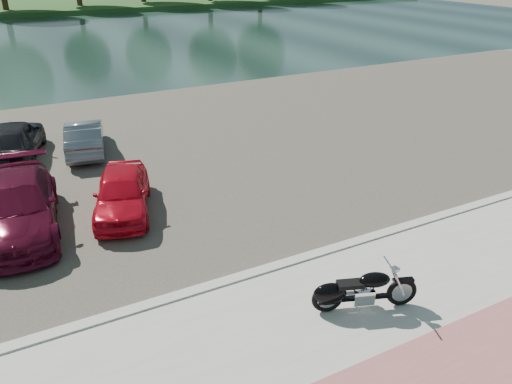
# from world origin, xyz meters

# --- Properties ---
(ground) EXTENTS (200.00, 200.00, 0.00)m
(ground) POSITION_xyz_m (0.00, 0.00, 0.00)
(ground) COLOR #595447
(ground) RESTS_ON ground
(promenade) EXTENTS (60.00, 6.00, 0.10)m
(promenade) POSITION_xyz_m (0.00, -1.00, 0.05)
(promenade) COLOR #B6B3AC
(promenade) RESTS_ON ground
(pink_path) EXTENTS (60.00, 2.00, 0.01)m
(pink_path) POSITION_xyz_m (0.00, -2.50, 0.10)
(pink_path) COLOR #9D595B
(pink_path) RESTS_ON promenade
(kerb) EXTENTS (60.00, 0.30, 0.14)m
(kerb) POSITION_xyz_m (0.00, 2.00, 0.07)
(kerb) COLOR #B6B3AC
(kerb) RESTS_ON ground
(parking_lot) EXTENTS (60.00, 18.00, 0.04)m
(parking_lot) POSITION_xyz_m (0.00, 11.00, 0.02)
(parking_lot) COLOR #444037
(parking_lot) RESTS_ON ground
(river) EXTENTS (120.00, 40.00, 0.00)m
(river) POSITION_xyz_m (0.00, 40.00, 0.00)
(river) COLOR #1A302C
(river) RESTS_ON ground
(far_bank) EXTENTS (120.00, 24.00, 0.60)m
(far_bank) POSITION_xyz_m (0.00, 72.00, 0.30)
(far_bank) COLOR #204B1B
(far_bank) RESTS_ON ground
(motorcycle) EXTENTS (2.24, 1.07, 1.05)m
(motorcycle) POSITION_xyz_m (-0.09, -0.18, 0.56)
(motorcycle) COLOR black
(motorcycle) RESTS_ON promenade
(car_3) EXTENTS (2.61, 5.26, 1.47)m
(car_3) POSITION_xyz_m (-6.12, 6.96, 0.77)
(car_3) COLOR #540C23
(car_3) RESTS_ON parking_lot
(car_4) EXTENTS (2.58, 4.06, 1.29)m
(car_4) POSITION_xyz_m (-3.32, 6.68, 0.68)
(car_4) COLOR red
(car_4) RESTS_ON parking_lot
(car_8) EXTENTS (2.79, 4.66, 1.48)m
(car_8) POSITION_xyz_m (-5.82, 12.81, 0.78)
(car_8) COLOR black
(car_8) RESTS_ON parking_lot
(car_9) EXTENTS (2.02, 3.97, 1.25)m
(car_9) POSITION_xyz_m (-3.35, 12.28, 0.66)
(car_9) COLOR slate
(car_9) RESTS_ON parking_lot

